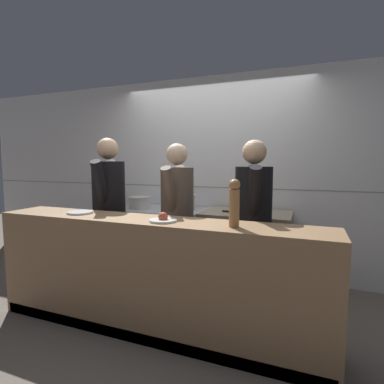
{
  "coord_description": "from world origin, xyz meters",
  "views": [
    {
      "loc": [
        1.2,
        -2.56,
        1.49
      ],
      "look_at": [
        -0.01,
        0.55,
        1.15
      ],
      "focal_mm": 28.0,
      "sensor_mm": 36.0,
      "label": 1
    }
  ],
  "objects_px": {
    "oven_range": "(161,242)",
    "chefs_knife": "(234,213)",
    "sauce_pot": "(184,201)",
    "chef_sous": "(177,215)",
    "stock_pot": "(140,202)",
    "plated_dish_appetiser": "(163,219)",
    "chef_head_cook": "(109,209)",
    "plated_dish_main": "(80,212)",
    "chef_line": "(253,220)",
    "pepper_mill": "(234,202)"
  },
  "relations": [
    {
      "from": "chefs_knife",
      "to": "plated_dish_main",
      "type": "relative_size",
      "value": 1.58
    },
    {
      "from": "plated_dish_main",
      "to": "plated_dish_appetiser",
      "type": "xyz_separation_m",
      "value": [
        0.91,
        -0.06,
        0.01
      ]
    },
    {
      "from": "chefs_knife",
      "to": "stock_pot",
      "type": "bearing_deg",
      "value": 177.65
    },
    {
      "from": "sauce_pot",
      "to": "chef_sous",
      "type": "relative_size",
      "value": 0.18
    },
    {
      "from": "oven_range",
      "to": "sauce_pot",
      "type": "distance_m",
      "value": 0.63
    },
    {
      "from": "chefs_knife",
      "to": "chef_line",
      "type": "height_order",
      "value": "chef_line"
    },
    {
      "from": "oven_range",
      "to": "chefs_knife",
      "type": "distance_m",
      "value": 1.11
    },
    {
      "from": "plated_dish_appetiser",
      "to": "chef_line",
      "type": "relative_size",
      "value": 0.14
    },
    {
      "from": "plated_dish_main",
      "to": "oven_range",
      "type": "bearing_deg",
      "value": 79.49
    },
    {
      "from": "chefs_knife",
      "to": "plated_dish_appetiser",
      "type": "xyz_separation_m",
      "value": [
        -0.32,
        -1.18,
        0.11
      ]
    },
    {
      "from": "chefs_knife",
      "to": "plated_dish_main",
      "type": "distance_m",
      "value": 1.66
    },
    {
      "from": "chefs_knife",
      "to": "pepper_mill",
      "type": "xyz_separation_m",
      "value": [
        0.27,
        -1.17,
        0.28
      ]
    },
    {
      "from": "stock_pot",
      "to": "pepper_mill",
      "type": "xyz_separation_m",
      "value": [
        1.56,
        -1.22,
        0.23
      ]
    },
    {
      "from": "plated_dish_main",
      "to": "pepper_mill",
      "type": "bearing_deg",
      "value": -1.97
    },
    {
      "from": "chefs_knife",
      "to": "pepper_mill",
      "type": "distance_m",
      "value": 1.23
    },
    {
      "from": "sauce_pot",
      "to": "plated_dish_appetiser",
      "type": "xyz_separation_m",
      "value": [
        0.38,
        -1.34,
        0.04
      ]
    },
    {
      "from": "stock_pot",
      "to": "chef_head_cook",
      "type": "bearing_deg",
      "value": -88.44
    },
    {
      "from": "sauce_pot",
      "to": "pepper_mill",
      "type": "relative_size",
      "value": 0.83
    },
    {
      "from": "chefs_knife",
      "to": "chef_sous",
      "type": "distance_m",
      "value": 0.72
    },
    {
      "from": "plated_dish_main",
      "to": "chef_sous",
      "type": "height_order",
      "value": "chef_sous"
    },
    {
      "from": "stock_pot",
      "to": "chef_sous",
      "type": "bearing_deg",
      "value": -36.1
    },
    {
      "from": "chef_line",
      "to": "pepper_mill",
      "type": "bearing_deg",
      "value": -105.81
    },
    {
      "from": "oven_range",
      "to": "chef_sous",
      "type": "xyz_separation_m",
      "value": [
        0.52,
        -0.64,
        0.49
      ]
    },
    {
      "from": "pepper_mill",
      "to": "chef_line",
      "type": "distance_m",
      "value": 0.66
    },
    {
      "from": "plated_dish_appetiser",
      "to": "chef_head_cook",
      "type": "relative_size",
      "value": 0.13
    },
    {
      "from": "pepper_mill",
      "to": "chef_sous",
      "type": "height_order",
      "value": "chef_sous"
    },
    {
      "from": "plated_dish_appetiser",
      "to": "chef_sous",
      "type": "bearing_deg",
      "value": 104.03
    },
    {
      "from": "oven_range",
      "to": "sauce_pot",
      "type": "relative_size",
      "value": 3.79
    },
    {
      "from": "stock_pot",
      "to": "oven_range",
      "type": "bearing_deg",
      "value": 10.37
    },
    {
      "from": "stock_pot",
      "to": "plated_dish_appetiser",
      "type": "bearing_deg",
      "value": -51.85
    },
    {
      "from": "chefs_knife",
      "to": "chef_sous",
      "type": "height_order",
      "value": "chef_sous"
    },
    {
      "from": "sauce_pot",
      "to": "chefs_knife",
      "type": "xyz_separation_m",
      "value": [
        0.7,
        -0.16,
        -0.08
      ]
    },
    {
      "from": "plated_dish_main",
      "to": "chef_sous",
      "type": "distance_m",
      "value": 0.95
    },
    {
      "from": "plated_dish_main",
      "to": "chef_line",
      "type": "bearing_deg",
      "value": 19.98
    },
    {
      "from": "chefs_knife",
      "to": "chef_head_cook",
      "type": "xyz_separation_m",
      "value": [
        -1.27,
        -0.62,
        0.07
      ]
    },
    {
      "from": "plated_dish_main",
      "to": "chef_head_cook",
      "type": "height_order",
      "value": "chef_head_cook"
    },
    {
      "from": "chef_sous",
      "to": "chef_head_cook",
      "type": "bearing_deg",
      "value": -178.46
    },
    {
      "from": "pepper_mill",
      "to": "chef_head_cook",
      "type": "height_order",
      "value": "chef_head_cook"
    },
    {
      "from": "oven_range",
      "to": "chef_head_cook",
      "type": "bearing_deg",
      "value": -110.07
    },
    {
      "from": "chef_sous",
      "to": "sauce_pot",
      "type": "bearing_deg",
      "value": 102.34
    },
    {
      "from": "plated_dish_main",
      "to": "chef_line",
      "type": "height_order",
      "value": "chef_line"
    },
    {
      "from": "chef_head_cook",
      "to": "chef_sous",
      "type": "relative_size",
      "value": 1.04
    },
    {
      "from": "plated_dish_appetiser",
      "to": "chefs_knife",
      "type": "bearing_deg",
      "value": 74.78
    },
    {
      "from": "plated_dish_main",
      "to": "sauce_pot",
      "type": "bearing_deg",
      "value": 67.34
    },
    {
      "from": "oven_range",
      "to": "stock_pot",
      "type": "xyz_separation_m",
      "value": [
        -0.28,
        -0.05,
        0.52
      ]
    },
    {
      "from": "chefs_knife",
      "to": "chef_sous",
      "type": "relative_size",
      "value": 0.23
    },
    {
      "from": "chefs_knife",
      "to": "plated_dish_appetiser",
      "type": "distance_m",
      "value": 1.23
    },
    {
      "from": "stock_pot",
      "to": "chefs_knife",
      "type": "relative_size",
      "value": 0.8
    },
    {
      "from": "stock_pot",
      "to": "pepper_mill",
      "type": "height_order",
      "value": "pepper_mill"
    },
    {
      "from": "plated_dish_appetiser",
      "to": "pepper_mill",
      "type": "distance_m",
      "value": 0.61
    }
  ]
}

